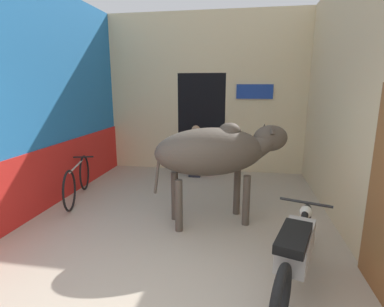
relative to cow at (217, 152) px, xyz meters
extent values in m
cube|color=#236BAD|center=(-3.00, 0.25, 0.75)|extent=(0.18, 5.24, 3.73)
cube|color=red|center=(-2.90, 0.25, -0.59)|extent=(0.03, 5.24, 1.04)
cube|color=beige|center=(-0.56, 2.95, 1.93)|extent=(4.70, 0.18, 1.38)
cube|color=beige|center=(-2.06, 2.95, 0.07)|extent=(1.69, 0.18, 2.36)
cube|color=beige|center=(0.86, 2.95, 0.07)|extent=(1.86, 0.18, 2.36)
cube|color=black|center=(-0.64, 3.31, 0.07)|extent=(1.15, 0.90, 2.36)
cube|color=navy|center=(0.60, 2.84, 0.82)|extent=(0.83, 0.03, 0.33)
cube|color=beige|center=(1.88, 0.25, 0.75)|extent=(0.18, 5.24, 3.73)
ellipsoid|color=#4C4238|center=(-0.09, -0.04, 0.00)|extent=(1.81, 1.29, 0.71)
ellipsoid|color=#4C4238|center=(0.17, 0.07, 0.30)|extent=(0.42, 0.40, 0.26)
cylinder|color=#4C4238|center=(0.61, 0.24, 0.06)|extent=(0.56, 0.48, 0.47)
ellipsoid|color=#4C4238|center=(0.78, 0.30, 0.17)|extent=(0.63, 0.51, 0.40)
cylinder|color=#4C4238|center=(-0.82, -0.32, -0.24)|extent=(0.15, 0.09, 0.70)
cylinder|color=#4C4238|center=(0.31, 0.34, -0.72)|extent=(0.11, 0.11, 0.77)
cylinder|color=#4C4238|center=(0.46, -0.04, -0.72)|extent=(0.11, 0.11, 0.77)
cylinder|color=#4C4238|center=(-0.64, -0.03, -0.72)|extent=(0.11, 0.11, 0.77)
cylinder|color=#4C4238|center=(-0.50, -0.41, -0.72)|extent=(0.11, 0.11, 0.77)
cone|color=#473D33|center=(0.69, 0.42, 0.32)|extent=(0.11, 0.14, 0.16)
cone|color=#473D33|center=(0.79, 0.15, 0.32)|extent=(0.11, 0.14, 0.16)
torus|color=black|center=(0.73, -2.12, -0.78)|extent=(0.28, 0.65, 0.65)
torus|color=black|center=(1.16, -0.77, -0.78)|extent=(0.28, 0.65, 0.65)
cube|color=#9E9993|center=(0.94, -1.44, -0.61)|extent=(0.51, 0.83, 0.28)
cube|color=black|center=(0.88, -1.64, -0.43)|extent=(0.44, 0.67, 0.09)
cylinder|color=black|center=(1.11, -0.92, -0.36)|extent=(0.56, 0.21, 0.03)
sphere|color=silver|center=(1.15, -0.82, -0.52)|extent=(0.15, 0.15, 0.15)
torus|color=black|center=(-2.46, -0.01, -0.76)|extent=(0.23, 0.68, 0.70)
torus|color=black|center=(-2.76, 1.01, -0.76)|extent=(0.23, 0.68, 0.70)
cylinder|color=#B7B2A8|center=(-2.61, 0.50, -0.48)|extent=(0.27, 0.85, 0.03)
cylinder|color=black|center=(-2.73, 0.92, -0.41)|extent=(0.43, 0.15, 0.03)
cube|color=#282833|center=(-0.70, 2.24, -0.90)|extent=(0.27, 0.14, 0.43)
cube|color=#282833|center=(-0.70, 2.33, -0.63)|extent=(0.27, 0.32, 0.11)
cube|color=beige|center=(-0.70, 2.40, -0.38)|extent=(0.38, 0.20, 0.49)
sphere|color=tan|center=(-0.70, 2.40, -0.04)|extent=(0.21, 0.21, 0.21)
cylinder|color=#DB6093|center=(-0.37, 2.47, -0.91)|extent=(0.21, 0.21, 0.40)
cylinder|color=#DB6093|center=(-0.37, 2.47, -0.70)|extent=(0.30, 0.30, 0.04)
camera|label=1|loc=(0.37, -4.33, 0.96)|focal=28.00mm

